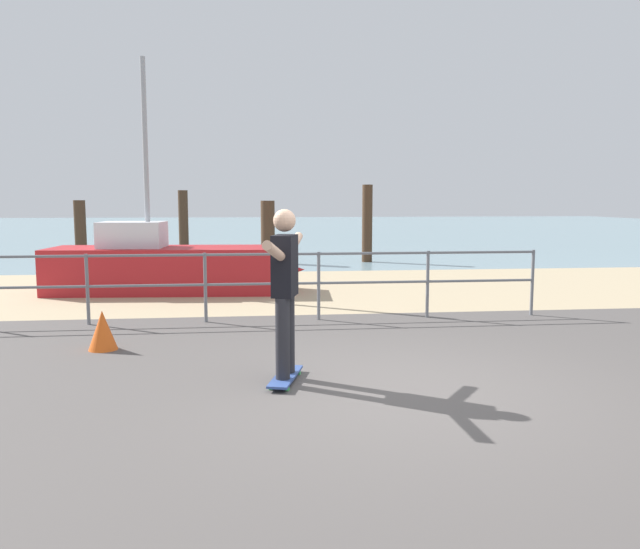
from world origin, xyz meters
name	(u,v)px	position (x,y,z in m)	size (l,w,h in m)	color
ground_plane	(428,430)	(0.00, -1.00, 0.00)	(24.00, 10.00, 0.04)	#514C49
beach_strip	(318,289)	(0.00, 7.00, 0.00)	(24.00, 6.00, 0.04)	tan
sea_surface	(271,228)	(0.00, 35.00, 0.00)	(72.00, 50.00, 0.04)	#75939E
railing_fence	(205,277)	(-2.05, 3.60, 0.70)	(10.15, 0.05, 1.05)	slate
sailboat	(173,267)	(-2.90, 6.77, 0.52)	(5.01, 1.71, 4.50)	#B21E23
skateboard	(286,377)	(-1.05, 0.40, 0.07)	(0.41, 0.82, 0.08)	#334C8C
skateboarder	(285,283)	(-1.05, 0.40, 1.02)	(0.47, 1.42, 1.65)	#26262B
groyne_post_0	(80,229)	(-6.64, 14.56, 0.90)	(0.35, 0.35, 1.81)	#422D1E
groyne_post_1	(183,221)	(-3.76, 17.31, 1.08)	(0.35, 0.35, 2.16)	#422D1E
groyne_post_2	(268,232)	(-0.87, 12.28, 0.90)	(0.40, 0.40, 1.80)	#422D1E
groyne_post_3	(367,224)	(2.01, 12.28, 1.13)	(0.30, 0.30, 2.26)	#422D1E
traffic_cone	(103,331)	(-3.17, 1.99, 0.25)	(0.36, 0.36, 0.50)	#E55919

